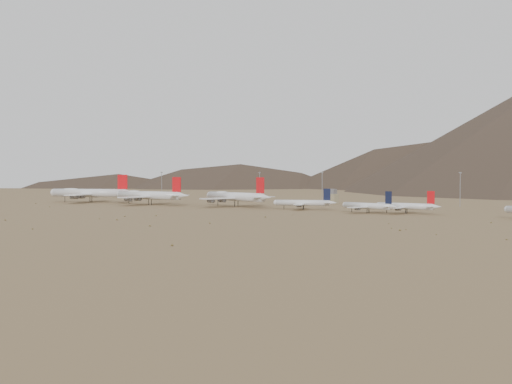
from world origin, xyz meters
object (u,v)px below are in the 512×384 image
Objects in this scene: widebody_centre at (149,195)px; narrowbody_b at (368,206)px; widebody_east at (236,197)px; narrowbody_a at (304,203)px; control_tower at (332,197)px; widebody_west at (90,193)px.

widebody_centre is 184.40m from narrowbody_b.
narrowbody_b is (112.58, -12.23, -3.00)m from widebody_east.
narrowbody_b is at bearing -31.41° from narrowbody_a.
narrowbody_a is at bearing -176.12° from narrowbody_b.
widebody_east is (71.74, 16.87, 0.02)m from widebody_centre.
widebody_east reaches higher than narrowbody_b.
narrowbody_b is at bearing -51.11° from control_tower.
widebody_west reaches higher than widebody_east.
widebody_east is at bearing -172.53° from narrowbody_b.
control_tower is (178.95, 96.96, -2.79)m from widebody_west.
narrowbody_a is at bearing 11.90° from widebody_east.
narrowbody_a is 52.77m from narrowbody_b.
widebody_west is 1.02× the size of widebody_centre.
control_tower is at bearing 83.53° from narrowbody_a.
control_tower is (37.92, 80.32, -2.26)m from widebody_east.
widebody_east reaches higher than widebody_centre.
control_tower is at bearing 7.17° from widebody_west.
narrowbody_b is at bearing -20.29° from widebody_west.
narrowbody_b is 3.50× the size of control_tower.
widebody_west is 69.30m from widebody_centre.
widebody_centre reaches higher than control_tower.
widebody_west is 253.67m from narrowbody_b.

